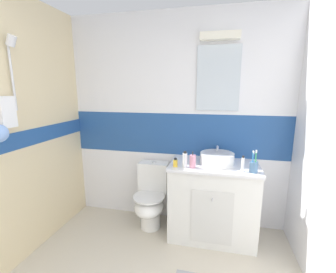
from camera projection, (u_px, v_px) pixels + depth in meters
wall_back_tiled at (177, 121)px, 2.76m from camera, size 3.20×0.20×2.50m
vanity_cabinet at (213, 200)px, 2.53m from camera, size 0.94×0.56×0.85m
sink_basin at (217, 158)px, 2.44m from camera, size 0.36×0.40×0.15m
toilet at (151, 198)px, 2.72m from camera, size 0.37×0.50×0.78m
toothbrush_cup at (254, 166)px, 2.18m from camera, size 0.08×0.08×0.23m
soap_dispenser at (193, 161)px, 2.32m from camera, size 0.06×0.06×0.17m
perfume_flask_small at (175, 163)px, 2.34m from camera, size 0.04×0.03×0.09m
deodorant_spray_can at (185, 160)px, 2.33m from camera, size 0.05×0.05×0.17m
toothpaste_tube_upright at (243, 164)px, 2.20m from camera, size 0.03×0.03×0.16m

